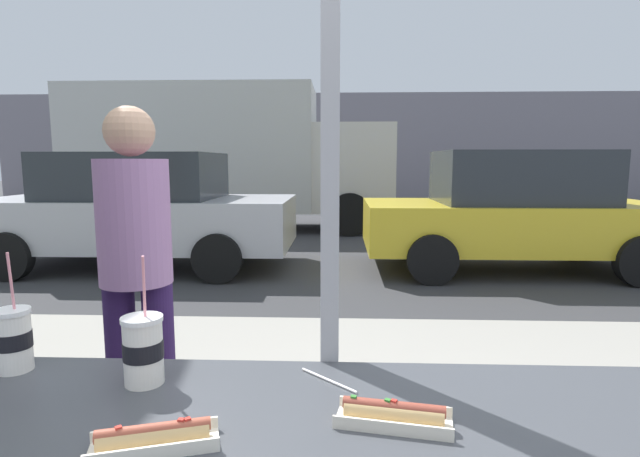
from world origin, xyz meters
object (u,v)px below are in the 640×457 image
at_px(soda_cup_right, 143,349).
at_px(pedestrian, 136,263).
at_px(hotdog_tray_far, 154,437).
at_px(box_truck, 225,154).
at_px(hotdog_tray_near, 393,414).
at_px(parked_car_yellow, 514,211).
at_px(soda_cup_left, 13,339).
at_px(parked_car_silver, 139,209).

relative_size(soda_cup_right, pedestrian, 0.20).
relative_size(hotdog_tray_far, box_truck, 0.04).
relative_size(soda_cup_right, hotdog_tray_near, 1.28).
height_order(parked_car_yellow, pedestrian, pedestrian).
xyz_separation_m(soda_cup_right, box_truck, (-2.15, 10.13, 0.64)).
bearing_deg(soda_cup_left, hotdog_tray_far, -34.04).
xyz_separation_m(parked_car_yellow, box_truck, (-5.09, 4.26, 0.86)).
relative_size(parked_car_yellow, box_truck, 0.58).
height_order(hotdog_tray_far, pedestrian, pedestrian).
distance_m(hotdog_tray_near, hotdog_tray_far, 0.48).
bearing_deg(parked_car_silver, hotdog_tray_far, -67.30).
bearing_deg(soda_cup_left, soda_cup_right, -9.45).
relative_size(soda_cup_left, hotdog_tray_far, 1.25).
height_order(hotdog_tray_near, pedestrian, pedestrian).
distance_m(hotdog_tray_near, box_truck, 10.69).
distance_m(soda_cup_left, box_truck, 10.25).
bearing_deg(pedestrian, soda_cup_left, -86.25).
distance_m(parked_car_yellow, box_truck, 6.69).
distance_m(parked_car_silver, pedestrian, 5.27).
xyz_separation_m(box_truck, pedestrian, (1.71, -9.13, -0.64)).
bearing_deg(soda_cup_right, soda_cup_left, 170.55).
height_order(soda_cup_left, box_truck, box_truck).
xyz_separation_m(parked_car_silver, box_truck, (0.29, 4.26, 0.87)).
relative_size(parked_car_silver, parked_car_yellow, 1.07).
relative_size(hotdog_tray_near, box_truck, 0.04).
xyz_separation_m(soda_cup_left, hotdog_tray_near, (0.98, -0.23, -0.06)).
bearing_deg(soda_cup_right, hotdog_tray_far, -64.86).
height_order(hotdog_tray_near, parked_car_yellow, parked_car_yellow).
bearing_deg(hotdog_tray_far, pedestrian, 113.89).
height_order(parked_car_silver, parked_car_yellow, parked_car_yellow).
relative_size(parked_car_silver, pedestrian, 2.71).
bearing_deg(soda_cup_right, box_truck, 101.97).
bearing_deg(parked_car_yellow, hotdog_tray_far, -114.54).
distance_m(box_truck, pedestrian, 9.31).
xyz_separation_m(soda_cup_right, parked_car_yellow, (2.94, 5.87, -0.22)).
distance_m(soda_cup_right, hotdog_tray_near, 0.63).
relative_size(soda_cup_right, box_truck, 0.05).
xyz_separation_m(hotdog_tray_far, parked_car_silver, (-2.57, 6.15, -0.15)).
distance_m(soda_cup_right, hotdog_tray_far, 0.32).
bearing_deg(soda_cup_left, box_truck, 99.99).
bearing_deg(soda_cup_left, parked_car_silver, 109.60).
height_order(soda_cup_right, hotdog_tray_near, soda_cup_right).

